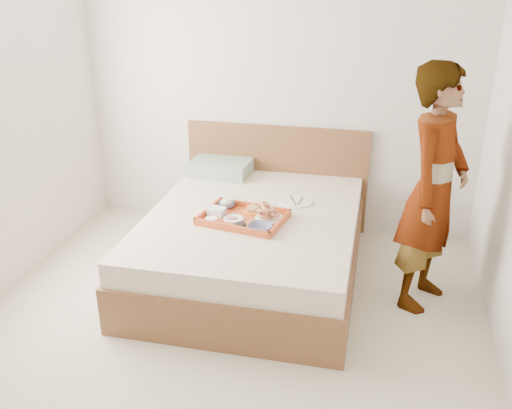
{
  "coord_description": "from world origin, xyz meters",
  "views": [
    {
      "loc": [
        0.89,
        -2.74,
        2.27
      ],
      "look_at": [
        0.06,
        0.9,
        0.65
      ],
      "focal_mm": 39.07,
      "sensor_mm": 36.0,
      "label": 1
    }
  ],
  "objects_px": {
    "tray": "(243,217)",
    "person": "(434,190)",
    "dinner_plate": "(297,202)",
    "bed": "(253,244)"
  },
  "relations": [
    {
      "from": "bed",
      "to": "dinner_plate",
      "type": "xyz_separation_m",
      "value": [
        0.29,
        0.28,
        0.27
      ]
    },
    {
      "from": "dinner_plate",
      "to": "person",
      "type": "relative_size",
      "value": 0.15
    },
    {
      "from": "dinner_plate",
      "to": "person",
      "type": "bearing_deg",
      "value": -19.53
    },
    {
      "from": "tray",
      "to": "person",
      "type": "bearing_deg",
      "value": 13.31
    },
    {
      "from": "bed",
      "to": "dinner_plate",
      "type": "relative_size",
      "value": 7.99
    },
    {
      "from": "tray",
      "to": "dinner_plate",
      "type": "bearing_deg",
      "value": 62.09
    },
    {
      "from": "person",
      "to": "bed",
      "type": "bearing_deg",
      "value": 111.11
    },
    {
      "from": "bed",
      "to": "dinner_plate",
      "type": "bearing_deg",
      "value": 44.05
    },
    {
      "from": "person",
      "to": "tray",
      "type": "bearing_deg",
      "value": 117.22
    },
    {
      "from": "bed",
      "to": "tray",
      "type": "bearing_deg",
      "value": -105.16
    }
  ]
}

